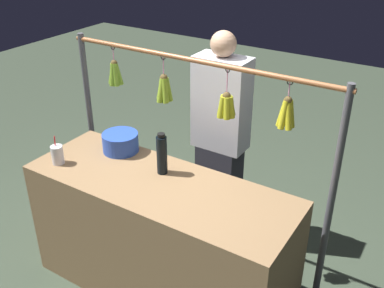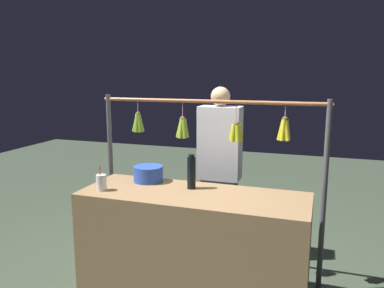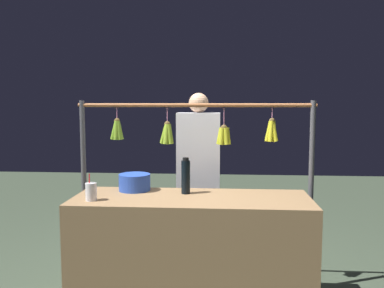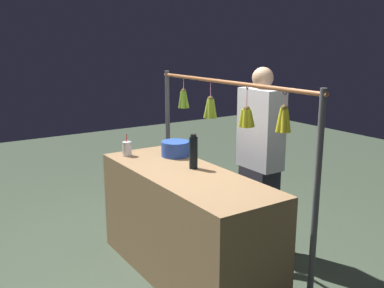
% 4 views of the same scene
% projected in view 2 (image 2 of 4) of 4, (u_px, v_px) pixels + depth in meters
% --- Properties ---
extents(market_counter, '(1.79, 0.65, 0.89)m').
position_uv_depth(market_counter, '(193.00, 246.00, 3.11)').
color(market_counter, olive).
rests_on(market_counter, ground).
extents(display_rack, '(2.00, 0.12, 1.61)m').
position_uv_depth(display_rack, '(209.00, 152.00, 3.36)').
color(display_rack, '#4C4C51').
rests_on(display_rack, ground).
extents(water_bottle, '(0.07, 0.07, 0.28)m').
position_uv_depth(water_bottle, '(191.00, 172.00, 3.13)').
color(water_bottle, black).
rests_on(water_bottle, market_counter).
extents(blue_bucket, '(0.25, 0.25, 0.13)m').
position_uv_depth(blue_bucket, '(148.00, 174.00, 3.35)').
color(blue_bucket, blue).
rests_on(blue_bucket, market_counter).
extents(drink_cup, '(0.08, 0.08, 0.20)m').
position_uv_depth(drink_cup, '(101.00, 183.00, 3.09)').
color(drink_cup, silver).
rests_on(drink_cup, market_counter).
extents(vendor_person, '(0.40, 0.22, 1.68)m').
position_uv_depth(vendor_person, '(219.00, 175.00, 3.76)').
color(vendor_person, '#2D2D38').
rests_on(vendor_person, ground).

